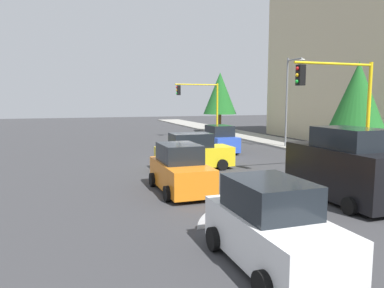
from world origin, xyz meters
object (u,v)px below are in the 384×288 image
(traffic_signal_near_left, at_px, (340,95))
(car_white, at_px, (272,227))
(traffic_signal_far_left, at_px, (200,99))
(tree_roadside_far, at_px, (220,93))
(car_yellow, at_px, (193,153))
(tree_roadside_near, at_px, (358,96))
(delivery_van_black, at_px, (344,167))
(street_lamp_curbside, at_px, (290,92))
(car_blue, at_px, (219,140))
(car_orange, at_px, (180,170))

(traffic_signal_near_left, height_order, car_white, traffic_signal_near_left)
(traffic_signal_far_left, distance_m, car_white, 29.10)
(tree_roadside_far, relative_size, car_yellow, 1.66)
(tree_roadside_near, distance_m, delivery_van_black, 11.42)
(car_yellow, bearing_deg, tree_roadside_near, 90.00)
(street_lamp_curbside, bearing_deg, car_yellow, -60.13)
(car_white, bearing_deg, tree_roadside_far, 158.96)
(street_lamp_curbside, bearing_deg, tree_roadside_near, 13.05)
(traffic_signal_near_left, relative_size, street_lamp_curbside, 0.81)
(traffic_signal_near_left, bearing_deg, car_yellow, -122.56)
(traffic_signal_near_left, relative_size, car_blue, 1.48)
(car_white, relative_size, car_orange, 0.98)
(car_blue, bearing_deg, car_white, -19.04)
(traffic_signal_far_left, height_order, tree_roadside_far, tree_roadside_far)
(tree_roadside_far, xyz_separation_m, car_yellow, (20.00, -10.07, -3.62))
(traffic_signal_far_left, height_order, car_blue, traffic_signal_far_left)
(delivery_van_black, xyz_separation_m, car_yellow, (-7.87, -3.26, -0.38))
(delivery_van_black, relative_size, car_white, 1.21)
(traffic_signal_far_left, bearing_deg, car_blue, -13.05)
(traffic_signal_far_left, distance_m, car_orange, 22.39)
(tree_roadside_near, bearing_deg, delivery_van_black, -44.77)
(traffic_signal_far_left, distance_m, tree_roadside_near, 16.72)
(tree_roadside_far, bearing_deg, street_lamp_curbside, -1.19)
(delivery_van_black, height_order, car_orange, delivery_van_black)
(delivery_van_black, bearing_deg, tree_roadside_near, 135.23)
(car_yellow, height_order, car_orange, same)
(tree_roadside_far, height_order, car_blue, tree_roadside_far)
(street_lamp_curbside, height_order, car_yellow, street_lamp_curbside)
(traffic_signal_near_left, height_order, car_blue, traffic_signal_near_left)
(street_lamp_curbside, distance_m, tree_roadside_far, 14.39)
(tree_roadside_near, distance_m, car_white, 17.93)
(tree_roadside_far, height_order, delivery_van_black, tree_roadside_far)
(tree_roadside_far, xyz_separation_m, car_blue, (14.65, -6.31, -3.62))
(street_lamp_curbside, relative_size, car_blue, 1.83)
(traffic_signal_far_left, relative_size, car_yellow, 1.31)
(tree_roadside_near, xyz_separation_m, car_orange, (4.56, -13.20, -3.15))
(tree_roadside_far, xyz_separation_m, car_orange, (24.56, -12.20, -3.62))
(tree_roadside_far, distance_m, tree_roadside_near, 20.03)
(car_blue, bearing_deg, car_yellow, -35.12)
(delivery_van_black, bearing_deg, car_blue, 177.84)
(traffic_signal_far_left, xyz_separation_m, car_yellow, (16.00, -6.23, -2.97))
(tree_roadside_far, distance_m, car_blue, 16.36)
(car_orange, bearing_deg, car_white, 0.05)
(traffic_signal_far_left, relative_size, delivery_van_black, 1.14)
(car_white, xyz_separation_m, car_orange, (-7.16, -0.01, -0.00))
(delivery_van_black, xyz_separation_m, car_orange, (-3.31, -5.40, -0.38))
(tree_roadside_near, bearing_deg, car_white, -48.40)
(traffic_signal_near_left, distance_m, car_yellow, 8.06)
(car_yellow, relative_size, car_orange, 1.02)
(traffic_signal_near_left, height_order, street_lamp_curbside, street_lamp_curbside)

